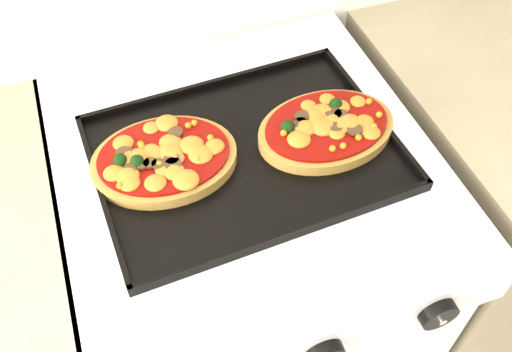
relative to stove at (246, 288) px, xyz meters
name	(u,v)px	position (x,y,z in m)	size (l,w,h in m)	color
stove	(246,288)	(0.00, 0.00, 0.00)	(0.60, 0.60, 0.91)	silver
control_panel	(318,341)	(0.00, -0.31, 0.40)	(0.60, 0.02, 0.09)	silver
knob_right	(438,314)	(0.17, -0.33, 0.40)	(0.06, 0.06, 0.02)	black
baking_tray	(245,152)	(0.00, -0.01, 0.47)	(0.46, 0.34, 0.02)	black
pizza_left	(164,158)	(-0.12, 0.00, 0.48)	(0.22, 0.17, 0.03)	#A87E3A
pizza_right	(326,128)	(0.13, -0.02, 0.48)	(0.22, 0.16, 0.03)	#A87E3A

